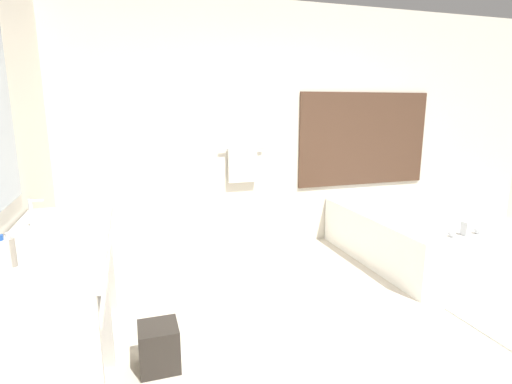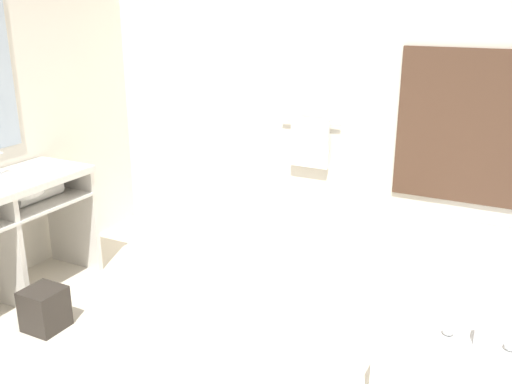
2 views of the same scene
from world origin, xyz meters
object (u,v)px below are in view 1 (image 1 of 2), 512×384
Objects in this scene: bathtub at (405,234)px; waste_bin at (159,347)px; water_bottle_1 at (1,264)px; soap_dispenser at (10,252)px.

bathtub reaches higher than waste_bin.
water_bottle_1 is 1.18m from waste_bin.
soap_dispenser is at bearing -155.05° from waste_bin.
water_bottle_1 is 0.79× the size of waste_bin.
bathtub is at bearing 21.87° from waste_bin.
water_bottle_1 reaches higher than waste_bin.
bathtub is 2.82m from waste_bin.
waste_bin is at bearing -158.13° from bathtub.
water_bottle_1 reaches higher than bathtub.
soap_dispenser is (-0.03, 0.25, -0.04)m from water_bottle_1.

